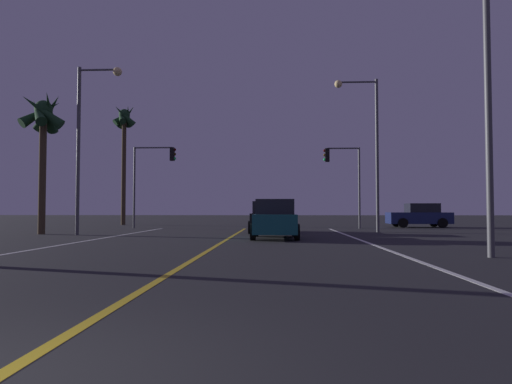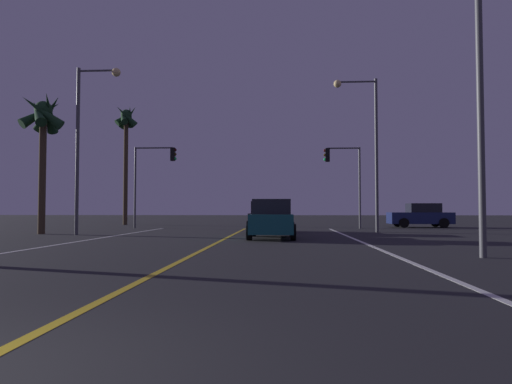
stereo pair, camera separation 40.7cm
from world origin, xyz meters
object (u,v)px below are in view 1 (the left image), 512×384
object	(u,v)px
car_ahead_far	(268,218)
traffic_light_near_left	(154,168)
street_lamp_right_near	(463,65)
car_crossing_side	(419,216)
palm_tree_left_far	(124,129)
street_lamp_left_mid	(88,128)
street_lamp_right_far	(367,135)
palm_tree_left_mid	(44,121)
traffic_light_near_right	(342,169)
car_lead_same_lane	(275,220)

from	to	relation	value
car_ahead_far	traffic_light_near_left	size ratio (longest dim) A/B	0.78
traffic_light_near_left	street_lamp_right_near	world-z (taller)	street_lamp_right_near
car_crossing_side	traffic_light_near_left	size ratio (longest dim) A/B	0.78
street_lamp_right_near	palm_tree_left_far	world-z (taller)	palm_tree_left_far
car_crossing_side	street_lamp_left_mid	bearing A→B (deg)	29.13
street_lamp_right_far	street_lamp_right_near	bearing A→B (deg)	89.56
car_crossing_side	palm_tree_left_mid	bearing A→B (deg)	24.47
street_lamp_right_near	street_lamp_right_far	distance (m)	13.46
street_lamp_right_near	car_ahead_far	bearing A→B (deg)	-66.54
car_ahead_far	traffic_light_near_right	distance (m)	8.18
traffic_light_near_right	palm_tree_left_far	bearing A→B (deg)	-20.80
car_crossing_side	traffic_light_near_left	distance (m)	18.93
car_ahead_far	traffic_light_near_left	xyz separation A→B (m)	(-7.90, 5.77, 3.27)
car_ahead_far	street_lamp_right_far	size ratio (longest dim) A/B	0.50
car_lead_same_lane	street_lamp_right_far	size ratio (longest dim) A/B	0.50
traffic_light_near_right	street_lamp_right_near	xyz separation A→B (m)	(0.61, -18.35, 1.16)
traffic_light_near_left	car_ahead_far	bearing A→B (deg)	-36.14
traffic_light_near_right	street_lamp_right_near	bearing A→B (deg)	91.89
car_ahead_far	street_lamp_left_mid	xyz separation A→B (m)	(-8.89, -2.79, 4.46)
palm_tree_left_mid	car_ahead_far	bearing A→B (deg)	9.91
car_ahead_far	street_lamp_right_near	size ratio (longest dim) A/B	0.53
street_lamp_right_far	palm_tree_left_far	distance (m)	21.24
palm_tree_left_far	street_lamp_right_far	bearing A→B (deg)	-32.64
car_lead_same_lane	palm_tree_left_far	world-z (taller)	palm_tree_left_far
traffic_light_near_right	palm_tree_left_far	xyz separation A→B (m)	(-17.05, 6.48, 3.99)
traffic_light_near_right	traffic_light_near_left	bearing A→B (deg)	0.00
street_lamp_right_far	traffic_light_near_right	bearing A→B (deg)	-81.75
traffic_light_near_right	street_lamp_right_far	distance (m)	5.16
traffic_light_near_left	palm_tree_left_mid	size ratio (longest dim) A/B	0.75
palm_tree_left_mid	car_crossing_side	bearing A→B (deg)	24.47
car_crossing_side	traffic_light_near_right	size ratio (longest dim) A/B	0.79
car_ahead_far	street_lamp_left_mid	size ratio (longest dim) A/B	0.51
car_ahead_far	traffic_light_near_right	bearing A→B (deg)	-40.09
traffic_light_near_left	traffic_light_near_right	bearing A→B (deg)	0.00
car_crossing_side	street_lamp_left_mid	xyz separation A→B (m)	(-19.49, -10.86, 4.46)
palm_tree_left_far	car_lead_same_lane	bearing A→B (deg)	-53.72
car_lead_same_lane	palm_tree_left_mid	size ratio (longest dim) A/B	0.59
street_lamp_left_mid	traffic_light_near_left	bearing A→B (deg)	83.41
traffic_light_near_right	palm_tree_left_mid	bearing A→B (deg)	25.38
car_lead_same_lane	palm_tree_left_far	distance (m)	22.42
palm_tree_left_far	palm_tree_left_mid	bearing A→B (deg)	-87.51
street_lamp_left_mid	palm_tree_left_mid	world-z (taller)	street_lamp_left_mid
car_ahead_far	palm_tree_left_mid	world-z (taller)	palm_tree_left_mid
car_lead_same_lane	street_lamp_left_mid	distance (m)	10.50
car_crossing_side	street_lamp_left_mid	world-z (taller)	street_lamp_left_mid
car_crossing_side	street_lamp_right_near	distance (m)	21.72
traffic_light_near_left	street_lamp_right_near	bearing A→B (deg)	-53.95
traffic_light_near_left	street_lamp_left_mid	xyz separation A→B (m)	(-0.99, -8.56, 1.19)
traffic_light_near_left	palm_tree_left_mid	xyz separation A→B (m)	(-3.67, -7.79, 1.72)
palm_tree_left_mid	traffic_light_near_right	bearing A→B (deg)	25.38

